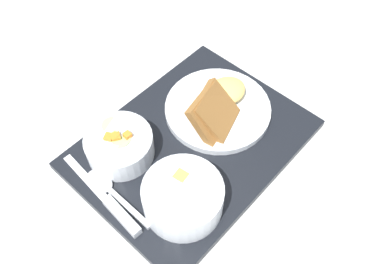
% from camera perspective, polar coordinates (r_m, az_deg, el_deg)
% --- Properties ---
extents(ground_plane, '(4.00, 4.00, 0.00)m').
position_cam_1_polar(ground_plane, '(0.77, 0.00, -2.04)').
color(ground_plane, silver).
extents(serving_tray, '(0.45, 0.36, 0.02)m').
position_cam_1_polar(serving_tray, '(0.76, 0.00, -1.68)').
color(serving_tray, black).
rests_on(serving_tray, ground_plane).
extents(bowl_salad, '(0.12, 0.12, 0.06)m').
position_cam_1_polar(bowl_salad, '(0.73, -10.14, -1.73)').
color(bowl_salad, silver).
rests_on(bowl_salad, serving_tray).
extents(bowl_soup, '(0.13, 0.13, 0.06)m').
position_cam_1_polar(bowl_soup, '(0.66, -1.28, -9.01)').
color(bowl_soup, silver).
rests_on(bowl_soup, serving_tray).
extents(plate_main, '(0.21, 0.21, 0.08)m').
position_cam_1_polar(plate_main, '(0.78, 3.67, 3.55)').
color(plate_main, silver).
rests_on(plate_main, serving_tray).
extents(knife, '(0.03, 0.21, 0.02)m').
position_cam_1_polar(knife, '(0.69, -10.77, -10.53)').
color(knife, silver).
rests_on(knife, serving_tray).
extents(spoon, '(0.04, 0.15, 0.01)m').
position_cam_1_polar(spoon, '(0.72, -11.86, -7.65)').
color(spoon, silver).
rests_on(spoon, serving_tray).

